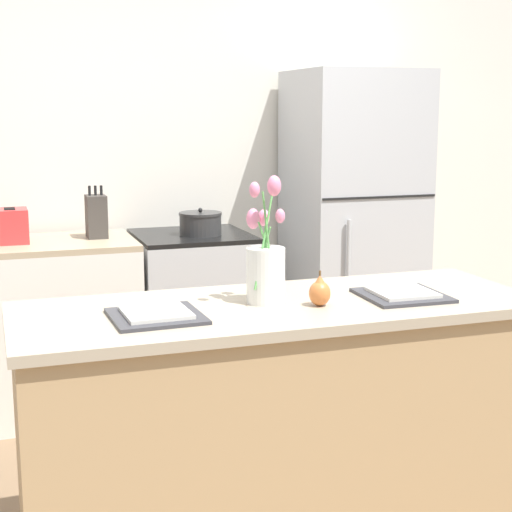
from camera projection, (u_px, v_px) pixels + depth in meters
The scene contains 11 objects.
back_wall at pixel (156, 147), 4.45m from camera, with size 5.20×0.08×2.70m.
kitchen_island at pixel (279, 427), 2.76m from camera, with size 1.80×0.66×0.90m.
stove_range at pixel (193, 316), 4.28m from camera, with size 0.60×0.61×0.90m.
refrigerator at pixel (352, 228), 4.50m from camera, with size 0.68×0.67×1.77m.
flower_vase at pixel (266, 266), 2.66m from camera, with size 0.14×0.15×0.44m.
pear_figurine at pixel (320, 292), 2.63m from camera, with size 0.07×0.07×0.12m.
plate_setting_left at pixel (156, 315), 2.48m from camera, with size 0.29×0.29×0.02m.
plate_setting_right at pixel (402, 294), 2.76m from camera, with size 0.29×0.29×0.02m.
toaster at pixel (1, 226), 3.87m from camera, with size 0.28×0.18×0.17m.
cooking_pot at pixel (200, 224), 4.14m from camera, with size 0.23×0.23×0.14m.
knife_block at pixel (96, 216), 4.05m from camera, with size 0.10×0.14×0.27m.
Camera 1 is at (-0.92, -2.43, 1.55)m, focal length 55.00 mm.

